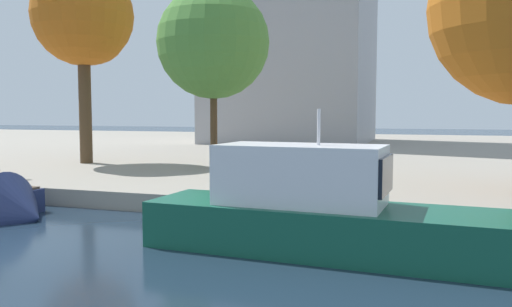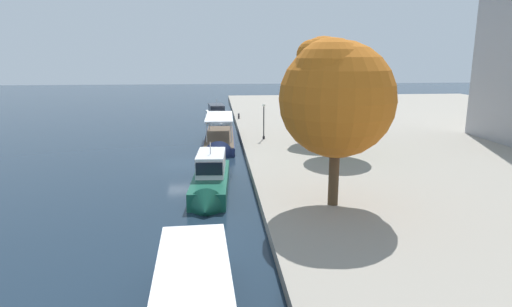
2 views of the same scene
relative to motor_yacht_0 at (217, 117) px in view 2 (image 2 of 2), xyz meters
The scene contains 9 objects.
ground_plane 25.31m from the motor_yacht_0, ahead, with size 220.00×220.00×0.00m, color #192838.
motor_yacht_0 is the anchor object (origin of this frame).
tour_boat_1 17.13m from the motor_yacht_0, ahead, with size 14.86×3.49×4.39m.
motor_yacht_2 33.80m from the motor_yacht_0, ahead, with size 10.26×2.96×4.38m.
mooring_bollard_0 3.48m from the motor_yacht_0, 63.26° to the left, with size 0.28×0.28×0.78m.
lamp_post 18.12m from the motor_yacht_0, 16.19° to the left, with size 0.35×0.35×3.88m.
tree_0 22.24m from the motor_yacht_0, 32.72° to the left, with size 5.55×5.67×10.98m.
tree_1 40.07m from the motor_yacht_0, 10.21° to the left, with size 6.87×6.87×10.00m.
tree_2 28.38m from the motor_yacht_0, 23.44° to the left, with size 5.67×5.67×9.19m.
Camera 2 is at (38.83, 3.33, 9.70)m, focal length 30.52 mm.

